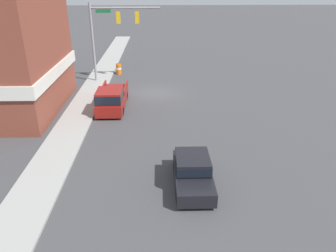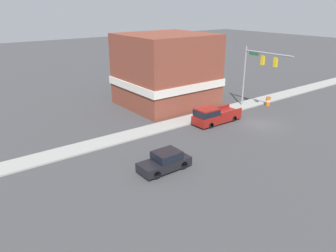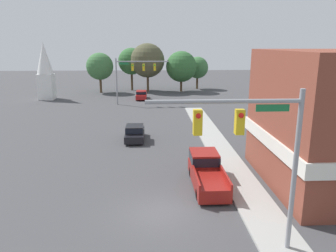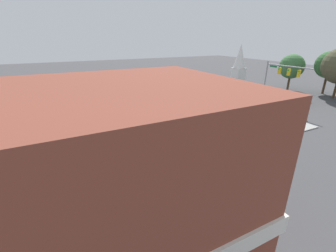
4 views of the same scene
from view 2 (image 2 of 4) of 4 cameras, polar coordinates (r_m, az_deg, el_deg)
The scene contains 7 objects.
ground_plane at distance 36.83m, azimuth 15.76°, elevation 0.26°, with size 200.00×200.00×0.00m, color #424244.
sidewalk_curb at distance 40.26m, azimuth 9.40°, elevation 2.62°, with size 2.40×60.00×0.14m.
near_signal_assembly at distance 40.63m, azimuth 15.36°, elevation 10.04°, with size 6.55×0.49×7.49m.
car_lead at distance 25.71m, azimuth -0.47°, elevation -6.03°, with size 1.80×4.20×1.53m.
pickup_truck_parked at distance 35.75m, azimuth 7.88°, elevation 1.84°, with size 1.98×5.76×1.91m.
construction_barrel at distance 43.82m, azimuth 17.02°, elevation 4.14°, with size 0.57×0.57×1.12m.
corner_brick_building at distance 41.77m, azimuth -0.34°, elevation 9.54°, with size 10.23×10.82×8.87m.
Camera 2 is at (-20.50, 28.01, 12.32)m, focal length 35.00 mm.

